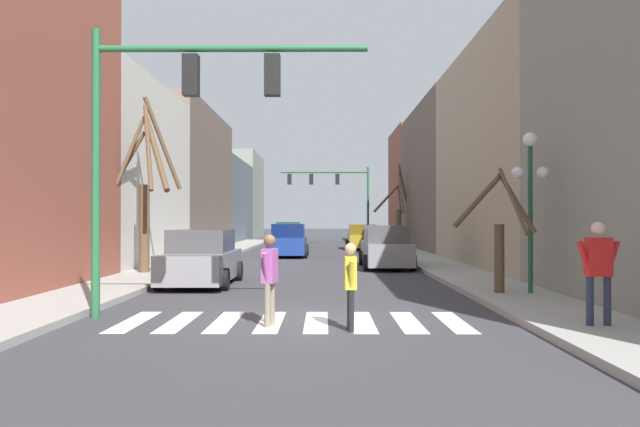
# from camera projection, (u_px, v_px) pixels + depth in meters

# --- Properties ---
(ground_plane) EXTENTS (240.00, 240.00, 0.00)m
(ground_plane) POSITION_uv_depth(u_px,v_px,m) (294.00, 320.00, 12.42)
(ground_plane) COLOR #38383D
(sidewalk_left) EXTENTS (2.21, 90.00, 0.15)m
(sidewalk_left) POSITION_uv_depth(u_px,v_px,m) (23.00, 316.00, 12.46)
(sidewalk_left) COLOR #9E9E99
(sidewalk_left) RESTS_ON ground_plane
(sidewalk_right) EXTENTS (2.21, 90.00, 0.15)m
(sidewalk_right) POSITION_uv_depth(u_px,v_px,m) (566.00, 317.00, 12.39)
(sidewalk_right) COLOR #9E9E99
(sidewalk_right) RESTS_ON ground_plane
(building_row_left) EXTENTS (6.00, 67.36, 12.29)m
(building_row_left) POSITION_uv_depth(u_px,v_px,m) (157.00, 174.00, 37.77)
(building_row_left) COLOR #934C3D
(building_row_left) RESTS_ON ground_plane
(building_row_right) EXTENTS (6.00, 51.04, 9.56)m
(building_row_right) POSITION_uv_depth(u_px,v_px,m) (498.00, 167.00, 31.92)
(building_row_right) COLOR gray
(building_row_right) RESTS_ON ground_plane
(crosswalk_stripes) EXTENTS (6.75, 2.60, 0.01)m
(crosswalk_stripes) POSITION_uv_depth(u_px,v_px,m) (293.00, 322.00, 12.25)
(crosswalk_stripes) COLOR white
(crosswalk_stripes) RESTS_ON ground_plane
(traffic_signal_near) EXTENTS (5.65, 0.28, 5.92)m
(traffic_signal_near) POSITION_uv_depth(u_px,v_px,m) (174.00, 111.00, 12.74)
(traffic_signal_near) COLOR #236038
(traffic_signal_near) RESTS_ON ground_plane
(traffic_signal_far) EXTENTS (6.98, 0.28, 6.13)m
(traffic_signal_far) POSITION_uv_depth(u_px,v_px,m) (335.00, 187.00, 49.14)
(traffic_signal_far) COLOR #236038
(traffic_signal_far) RESTS_ON ground_plane
(street_lamp_right_corner) EXTENTS (0.95, 0.36, 4.08)m
(street_lamp_right_corner) POSITION_uv_depth(u_px,v_px,m) (530.00, 179.00, 15.84)
(street_lamp_right_corner) COLOR #1E4C2D
(street_lamp_right_corner) RESTS_ON sidewalk_right
(car_parked_right_near) EXTENTS (2.10, 4.61, 1.71)m
(car_parked_right_near) POSITION_uv_depth(u_px,v_px,m) (202.00, 259.00, 19.07)
(car_parked_right_near) COLOR gray
(car_parked_right_near) RESTS_ON ground_plane
(car_parked_right_far) EXTENTS (2.10, 4.59, 1.67)m
(car_parked_right_far) POSITION_uv_depth(u_px,v_px,m) (362.00, 238.00, 41.73)
(car_parked_right_far) COLOR #A38423
(car_parked_right_far) RESTS_ON ground_plane
(car_driving_toward_lane) EXTENTS (2.06, 4.81, 1.77)m
(car_driving_toward_lane) POSITION_uv_depth(u_px,v_px,m) (386.00, 248.00, 25.82)
(car_driving_toward_lane) COLOR gray
(car_driving_toward_lane) RESTS_ON ground_plane
(car_at_intersection) EXTENTS (2.10, 4.43, 1.78)m
(car_at_intersection) POSITION_uv_depth(u_px,v_px,m) (289.00, 241.00, 33.58)
(car_at_intersection) COLOR navy
(car_at_intersection) RESTS_ON ground_plane
(car_parked_left_mid) EXTENTS (2.00, 4.14, 1.83)m
(car_parked_left_mid) POSITION_uv_depth(u_px,v_px,m) (289.00, 236.00, 43.59)
(car_parked_left_mid) COLOR #236B38
(car_parked_left_mid) RESTS_ON ground_plane
(pedestrian_on_left_sidewalk) EXTENTS (0.22, 0.68, 1.59)m
(pedestrian_on_left_sidewalk) POSITION_uv_depth(u_px,v_px,m) (351.00, 279.00, 11.30)
(pedestrian_on_left_sidewalk) COLOR black
(pedestrian_on_left_sidewalk) RESTS_ON ground_plane
(pedestrian_crossing_street) EXTENTS (0.79, 0.26, 1.83)m
(pedestrian_crossing_street) POSITION_uv_depth(u_px,v_px,m) (598.00, 264.00, 10.96)
(pedestrian_crossing_street) COLOR #282D47
(pedestrian_crossing_street) RESTS_ON sidewalk_right
(pedestrian_waiting_at_curb) EXTENTS (0.30, 0.74, 1.73)m
(pedestrian_waiting_at_curb) POSITION_uv_depth(u_px,v_px,m) (270.00, 272.00, 11.77)
(pedestrian_waiting_at_curb) COLOR #7A705B
(pedestrian_waiting_at_curb) RESTS_ON ground_plane
(street_tree_left_mid) EXTENTS (1.92, 2.06, 3.19)m
(street_tree_left_mid) POSITION_uv_depth(u_px,v_px,m) (499.00, 236.00, 15.83)
(street_tree_left_mid) COLOR brown
(street_tree_left_mid) RESTS_ON sidewalk_right
(street_tree_right_far) EXTENTS (2.76, 2.99, 5.77)m
(street_tree_right_far) POSITION_uv_depth(u_px,v_px,m) (398.00, 211.00, 44.00)
(street_tree_right_far) COLOR brown
(street_tree_right_far) RESTS_ON sidewalk_right
(street_tree_right_mid) EXTENTS (2.76, 2.88, 6.24)m
(street_tree_right_mid) POSITION_uv_depth(u_px,v_px,m) (147.00, 191.00, 21.81)
(street_tree_right_mid) COLOR brown
(street_tree_right_mid) RESTS_ON sidewalk_left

